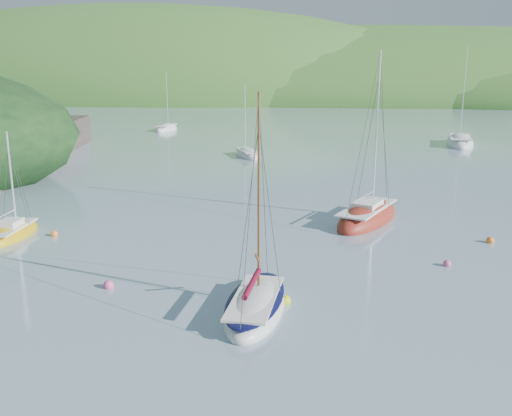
# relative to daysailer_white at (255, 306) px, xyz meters

# --- Properties ---
(ground) EXTENTS (700.00, 700.00, 0.00)m
(ground) POSITION_rel_daysailer_white_xyz_m (-2.56, 0.01, -0.22)
(ground) COLOR #758FA1
(ground) RESTS_ON ground
(shoreline_hills) EXTENTS (690.00, 135.00, 56.00)m
(shoreline_hills) POSITION_rel_daysailer_white_xyz_m (-12.22, 172.43, -0.22)
(shoreline_hills) COLOR #296024
(shoreline_hills) RESTS_ON ground
(daysailer_white) EXTENTS (2.73, 6.56, 9.90)m
(daysailer_white) POSITION_rel_daysailer_white_xyz_m (0.00, 0.00, 0.00)
(daysailer_white) COLOR silver
(daysailer_white) RESTS_ON ground
(sloop_red) EXTENTS (5.83, 8.65, 12.14)m
(sloop_red) POSITION_rel_daysailer_white_xyz_m (5.63, 15.33, 0.00)
(sloop_red) COLOR maroon
(sloop_red) RESTS_ON ground
(sailboat_yellow) EXTENTS (2.31, 5.35, 6.99)m
(sailboat_yellow) POSITION_rel_daysailer_white_xyz_m (-16.28, 8.90, -0.05)
(sailboat_yellow) COLOR #C89D0D
(sailboat_yellow) RESTS_ON ground
(distant_sloop_a) EXTENTS (4.46, 6.45, 8.72)m
(distant_sloop_a) POSITION_rel_daysailer_white_xyz_m (-6.40, 41.53, -0.06)
(distant_sloop_a) COLOR silver
(distant_sloop_a) RESTS_ON ground
(distant_sloop_b) EXTENTS (4.93, 9.97, 13.61)m
(distant_sloop_b) POSITION_rel_daysailer_white_xyz_m (19.81, 54.41, -0.01)
(distant_sloop_b) COLOR silver
(distant_sloop_b) RESTS_ON ground
(distant_sloop_c) EXTENTS (3.04, 7.10, 9.86)m
(distant_sloop_c) POSITION_rel_daysailer_white_xyz_m (-22.82, 65.65, -0.05)
(distant_sloop_c) COLOR silver
(distant_sloop_c) RESTS_ON ground
(mooring_buoys) EXTENTS (26.79, 10.86, 0.50)m
(mooring_buoys) POSITION_rel_daysailer_white_xyz_m (0.45, 5.61, -0.10)
(mooring_buoys) COLOR #CBCF14
(mooring_buoys) RESTS_ON ground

